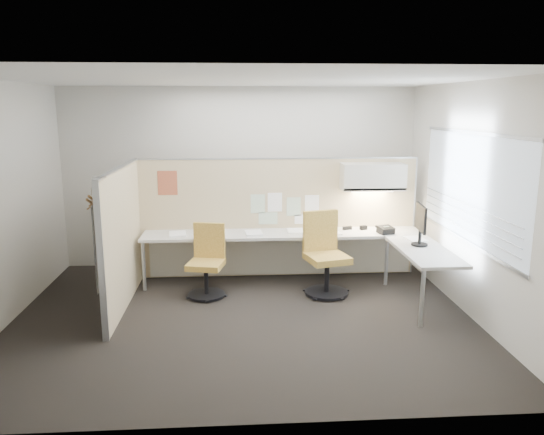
{
  "coord_description": "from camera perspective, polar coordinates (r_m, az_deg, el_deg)",
  "views": [
    {
      "loc": [
        -0.06,
        -6.07,
        2.51
      ],
      "look_at": [
        0.41,
        0.8,
        1.05
      ],
      "focal_mm": 35.0,
      "sensor_mm": 36.0,
      "label": 1
    }
  ],
  "objects": [
    {
      "name": "paper_stack_1",
      "position": [
        7.63,
        -5.96,
        -1.55
      ],
      "size": [
        0.24,
        0.31,
        0.02
      ],
      "primitive_type": "cube",
      "rotation": [
        0.0,
        0.0,
        -0.04
      ],
      "color": "white",
      "rests_on": "desk"
    },
    {
      "name": "wall_right",
      "position": [
        6.78,
        20.67,
        1.74
      ],
      "size": [
        0.02,
        4.5,
        2.8
      ],
      "primitive_type": "cube",
      "color": "beige",
      "rests_on": "ground"
    },
    {
      "name": "phone",
      "position": [
        7.69,
        12.08,
        -1.32
      ],
      "size": [
        0.25,
        0.24,
        0.12
      ],
      "rotation": [
        0.0,
        0.0,
        0.29
      ],
      "color": "black",
      "rests_on": "desk"
    },
    {
      "name": "chair_right",
      "position": [
        7.2,
        5.69,
        -4.2
      ],
      "size": [
        0.63,
        0.65,
        1.1
      ],
      "rotation": [
        0.0,
        0.0,
        0.25
      ],
      "color": "black",
      "rests_on": "floor"
    },
    {
      "name": "stapler",
      "position": [
        7.83,
        8.1,
        -1.13
      ],
      "size": [
        0.15,
        0.08,
        0.05
      ],
      "primitive_type": "cube",
      "rotation": [
        0.0,
        0.0,
        0.33
      ],
      "color": "black",
      "rests_on": "desk"
    },
    {
      "name": "ceiling",
      "position": [
        6.08,
        -3.43,
        14.7
      ],
      "size": [
        5.5,
        4.5,
        0.01
      ],
      "primitive_type": "cube",
      "color": "white",
      "rests_on": "wall_back"
    },
    {
      "name": "wall_front",
      "position": [
        3.98,
        -2.87,
        -4.29
      ],
      "size": [
        5.5,
        0.02,
        2.8
      ],
      "primitive_type": "cube",
      "color": "beige",
      "rests_on": "ground"
    },
    {
      "name": "monitor",
      "position": [
        7.08,
        15.7,
        -0.52
      ],
      "size": [
        0.21,
        0.51,
        0.53
      ],
      "rotation": [
        0.0,
        0.0,
        1.45
      ],
      "color": "black",
      "rests_on": "desk"
    },
    {
      "name": "partition_left",
      "position": [
        6.92,
        -15.78,
        -2.18
      ],
      "size": [
        0.06,
        2.2,
        1.75
      ],
      "primitive_type": "cube",
      "color": "tan",
      "rests_on": "floor"
    },
    {
      "name": "poster",
      "position": [
        7.78,
        -11.18,
        3.66
      ],
      "size": [
        0.28,
        0.0,
        0.35
      ],
      "primitive_type": "cube",
      "color": "#F6521F",
      "rests_on": "partition_back"
    },
    {
      "name": "coat_hook",
      "position": [
        5.94,
        -18.66,
        0.8
      ],
      "size": [
        0.18,
        0.42,
        1.28
      ],
      "color": "silver",
      "rests_on": "partition_left"
    },
    {
      "name": "chair_left",
      "position": [
        7.16,
        -6.99,
        -4.9
      ],
      "size": [
        0.53,
        0.55,
        0.95
      ],
      "rotation": [
        0.0,
        0.0,
        -0.22
      ],
      "color": "black",
      "rests_on": "floor"
    },
    {
      "name": "partition_back",
      "position": [
        7.87,
        0.65,
        -0.05
      ],
      "size": [
        4.1,
        0.06,
        1.75
      ],
      "primitive_type": "cube",
      "color": "tan",
      "rests_on": "floor"
    },
    {
      "name": "paper_stack_0",
      "position": [
        7.55,
        -10.13,
        -1.77
      ],
      "size": [
        0.26,
        0.33,
        0.03
      ],
      "primitive_type": "cube",
      "rotation": [
        0.0,
        0.0,
        0.12
      ],
      "color": "white",
      "rests_on": "desk"
    },
    {
      "name": "paper_stack_4",
      "position": [
        7.58,
        6.36,
        -1.63
      ],
      "size": [
        0.29,
        0.35,
        0.02
      ],
      "primitive_type": "cube",
      "rotation": [
        0.0,
        0.0,
        0.23
      ],
      "color": "white",
      "rests_on": "desk"
    },
    {
      "name": "paper_stack_3",
      "position": [
        7.66,
        2.53,
        -1.44
      ],
      "size": [
        0.23,
        0.3,
        0.02
      ],
      "primitive_type": "cube",
      "rotation": [
        0.0,
        0.0,
        -0.01
      ],
      "color": "white",
      "rests_on": "desk"
    },
    {
      "name": "task_light_strip",
      "position": [
        7.81,
        10.72,
        2.82
      ],
      "size": [
        0.6,
        0.06,
        0.02
      ],
      "primitive_type": "cube",
      "color": "#FFEABF",
      "rests_on": "overhead_bin"
    },
    {
      "name": "desk",
      "position": [
        7.51,
        3.83,
        -2.8
      ],
      "size": [
        4.0,
        2.07,
        0.73
      ],
      "color": "beige",
      "rests_on": "floor"
    },
    {
      "name": "paper_stack_2",
      "position": [
        7.47,
        -1.99,
        -1.71
      ],
      "size": [
        0.26,
        0.32,
        0.03
      ],
      "primitive_type": "cube",
      "rotation": [
        0.0,
        0.0,
        0.09
      ],
      "color": "white",
      "rests_on": "desk"
    },
    {
      "name": "window_pane",
      "position": [
        6.75,
        20.57,
        3.0
      ],
      "size": [
        0.01,
        2.8,
        1.3
      ],
      "primitive_type": "cube",
      "color": "#9DA9B7",
      "rests_on": "wall_right"
    },
    {
      "name": "floor",
      "position": [
        6.57,
        -3.12,
        -10.58
      ],
      "size": [
        5.5,
        4.5,
        0.01
      ],
      "primitive_type": "cube",
      "color": "black",
      "rests_on": "ground"
    },
    {
      "name": "wall_back",
      "position": [
        8.4,
        -3.45,
        4.32
      ],
      "size": [
        5.5,
        0.02,
        2.8
      ],
      "primitive_type": "cube",
      "color": "beige",
      "rests_on": "ground"
    },
    {
      "name": "paper_stack_5",
      "position": [
        7.45,
        15.18,
        -2.25
      ],
      "size": [
        0.28,
        0.33,
        0.02
      ],
      "primitive_type": "cube",
      "rotation": [
        0.0,
        0.0,
        0.16
      ],
      "color": "white",
      "rests_on": "desk"
    },
    {
      "name": "overhead_bin",
      "position": [
        7.78,
        10.77,
        4.34
      ],
      "size": [
        0.9,
        0.36,
        0.38
      ],
      "primitive_type": "cube",
      "color": "beige",
      "rests_on": "partition_back"
    },
    {
      "name": "tape_dispenser",
      "position": [
        7.87,
        9.81,
        -1.08
      ],
      "size": [
        0.11,
        0.09,
        0.06
      ],
      "primitive_type": "cube",
      "rotation": [
        0.0,
        0.0,
        0.36
      ],
      "color": "black",
      "rests_on": "desk"
    },
    {
      "name": "pinned_papers",
      "position": [
        7.81,
        1.25,
        1.04
      ],
      "size": [
        1.01,
        0.0,
        0.47
      ],
      "color": "#8CBF8C",
      "rests_on": "partition_back"
    }
  ]
}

